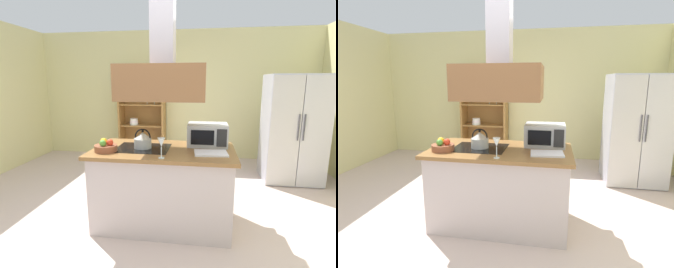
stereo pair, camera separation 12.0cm
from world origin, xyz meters
The scene contains 11 objects.
ground_plane centered at (0.00, 0.00, 0.00)m, with size 7.80×7.80×0.00m, color beige.
wall_back centered at (0.00, 3.00, 1.35)m, with size 6.00×0.12×2.70m, color beige.
kitchen_island centered at (0.24, 0.14, 0.45)m, with size 1.58×0.88×0.90m.
range_hood centered at (0.24, 0.14, 1.74)m, with size 0.90×0.70×1.25m.
refrigerator centered at (2.13, 1.80, 0.88)m, with size 0.90×0.77×1.76m.
dish_cabinet centered at (-0.65, 2.78, 0.79)m, with size 0.98×0.40×1.79m.
kettle centered at (0.00, 0.14, 0.99)m, with size 0.20×0.20×0.22m.
cutting_board centered at (0.76, 0.01, 0.91)m, with size 0.34×0.24×0.02m, color white.
microwave centered at (0.72, 0.37, 1.03)m, with size 0.46×0.35×0.26m.
wine_glass_on_counter centered at (0.27, -0.22, 1.05)m, with size 0.08×0.08×0.21m.
fruit_bowl centered at (-0.36, -0.05, 0.95)m, with size 0.25×0.25×0.14m.
Camera 2 is at (0.81, -2.59, 1.64)m, focal length 27.40 mm.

